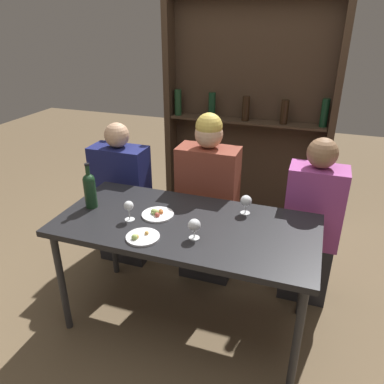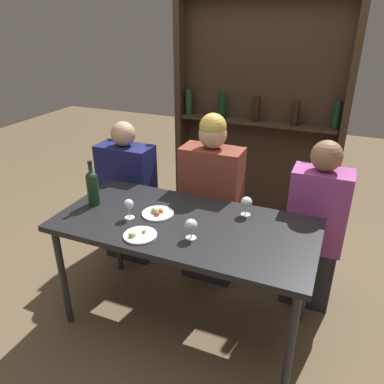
{
  "view_description": "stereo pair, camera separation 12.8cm",
  "coord_description": "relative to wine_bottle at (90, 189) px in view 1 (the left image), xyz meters",
  "views": [
    {
      "loc": [
        0.66,
        -1.79,
        1.86
      ],
      "look_at": [
        0.0,
        0.11,
        0.9
      ],
      "focal_mm": 35.0,
      "sensor_mm": 36.0,
      "label": 1
    },
    {
      "loc": [
        0.78,
        -1.75,
        1.86
      ],
      "look_at": [
        0.0,
        0.11,
        0.9
      ],
      "focal_mm": 35.0,
      "sensor_mm": 36.0,
      "label": 2
    }
  ],
  "objects": [
    {
      "name": "dining_table",
      "position": [
        0.64,
        0.01,
        -0.19
      ],
      "size": [
        1.54,
        0.74,
        0.75
      ],
      "color": "black",
      "rests_on": "ground_plane"
    },
    {
      "name": "ground_plane",
      "position": [
        0.64,
        0.01,
        -0.88
      ],
      "size": [
        10.0,
        10.0,
        0.0
      ],
      "primitive_type": "plane",
      "color": "brown"
    },
    {
      "name": "wine_rack_wall",
      "position": [
        0.63,
        1.72,
        0.28
      ],
      "size": [
        1.6,
        0.21,
        2.3
      ],
      "color": "#38281C",
      "rests_on": "ground_plane"
    },
    {
      "name": "seated_person_center",
      "position": [
        0.61,
        0.53,
        -0.27
      ],
      "size": [
        0.42,
        0.22,
        1.28
      ],
      "color": "#26262B",
      "rests_on": "ground_plane"
    },
    {
      "name": "seated_person_right",
      "position": [
        1.34,
        0.53,
        -0.32
      ],
      "size": [
        0.36,
        0.22,
        1.19
      ],
      "color": "#26262B",
      "rests_on": "ground_plane"
    },
    {
      "name": "wine_glass_0",
      "position": [
        0.31,
        -0.07,
        -0.04
      ],
      "size": [
        0.06,
        0.06,
        0.12
      ],
      "color": "silver",
      "rests_on": "dining_table"
    },
    {
      "name": "food_plate_0",
      "position": [
        0.47,
        -0.23,
        -0.12
      ],
      "size": [
        0.19,
        0.19,
        0.04
      ],
      "color": "white",
      "rests_on": "dining_table"
    },
    {
      "name": "food_plate_1",
      "position": [
        0.44,
        0.03,
        -0.11
      ],
      "size": [
        0.2,
        0.2,
        0.04
      ],
      "color": "white",
      "rests_on": "dining_table"
    },
    {
      "name": "seated_person_left",
      "position": [
        -0.09,
        0.53,
        -0.34
      ],
      "size": [
        0.43,
        0.22,
        1.16
      ],
      "color": "#26262B",
      "rests_on": "ground_plane"
    },
    {
      "name": "wine_glass_1",
      "position": [
        0.74,
        -0.14,
        -0.05
      ],
      "size": [
        0.07,
        0.07,
        0.12
      ],
      "color": "silver",
      "rests_on": "dining_table"
    },
    {
      "name": "wine_glass_2",
      "position": [
        0.94,
        0.24,
        -0.04
      ],
      "size": [
        0.07,
        0.07,
        0.12
      ],
      "color": "silver",
      "rests_on": "dining_table"
    },
    {
      "name": "wine_bottle",
      "position": [
        0.0,
        0.0,
        0.0
      ],
      "size": [
        0.08,
        0.08,
        0.29
      ],
      "color": "#19381E",
      "rests_on": "dining_table"
    }
  ]
}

